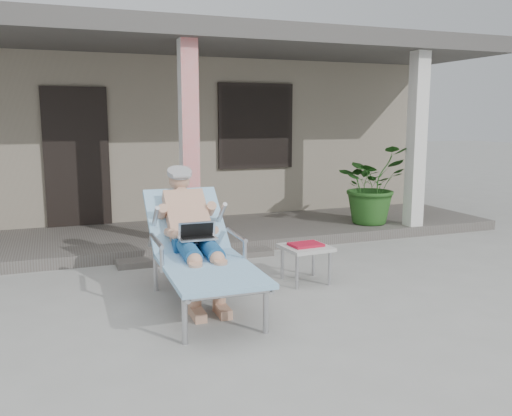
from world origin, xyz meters
name	(u,v)px	position (x,y,z in m)	size (l,w,h in m)	color
ground	(246,307)	(0.00, 0.00, 0.00)	(60.00, 60.00, 0.00)	#9E9E99
house	(137,124)	(0.00, 6.50, 1.67)	(10.40, 5.40, 3.30)	gray
porch_deck	(177,236)	(0.00, 3.00, 0.07)	(10.00, 2.00, 0.15)	#605B56
porch_overhang	(173,44)	(0.00, 2.95, 2.79)	(10.00, 2.30, 2.85)	silver
porch_step	(197,257)	(0.00, 1.85, 0.04)	(2.00, 0.30, 0.07)	#605B56
lounger	(196,216)	(-0.38, 0.39, 0.84)	(0.83, 2.12, 1.37)	#B7B7BC
side_table	(306,249)	(0.88, 0.53, 0.37)	(0.52, 0.52, 0.44)	#BBBAB6
potted_palm	(371,184)	(3.00, 2.56, 0.76)	(1.11, 0.96, 1.23)	#26591E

